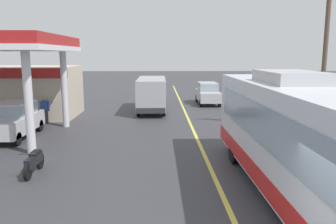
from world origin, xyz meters
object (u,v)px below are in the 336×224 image
at_px(minibus_opposing_lane, 152,92).
at_px(coach_bus_main, 300,141).
at_px(car_trailing_behind_bus, 208,92).
at_px(pedestrian_near_pump, 45,109).
at_px(car_at_pump, 14,118).
at_px(motorcycle_parked_forecourt, 34,162).

bearing_deg(minibus_opposing_lane, coach_bus_main, -73.45).
relative_size(minibus_opposing_lane, car_trailing_behind_bus, 1.46).
distance_m(pedestrian_near_pump, car_trailing_behind_bus, 13.68).
xyz_separation_m(car_at_pump, pedestrian_near_pump, (0.39, 3.48, -0.08)).
relative_size(coach_bus_main, minibus_opposing_lane, 1.80).
bearing_deg(pedestrian_near_pump, motorcycle_parked_forecourt, -74.07).
relative_size(coach_bus_main, car_at_pump, 2.63).
bearing_deg(car_at_pump, pedestrian_near_pump, 83.62).
height_order(motorcycle_parked_forecourt, car_trailing_behind_bus, car_trailing_behind_bus).
height_order(minibus_opposing_lane, pedestrian_near_pump, minibus_opposing_lane).
bearing_deg(car_trailing_behind_bus, minibus_opposing_lane, -142.22).
xyz_separation_m(coach_bus_main, pedestrian_near_pump, (-11.01, 11.12, -0.79)).
distance_m(car_at_pump, car_trailing_behind_bus, 16.24).
height_order(pedestrian_near_pump, car_trailing_behind_bus, car_trailing_behind_bus).
distance_m(coach_bus_main, minibus_opposing_lane, 16.16).
relative_size(minibus_opposing_lane, pedestrian_near_pump, 3.69).
xyz_separation_m(car_at_pump, motorcycle_parked_forecourt, (2.92, -5.38, -0.57)).
bearing_deg(pedestrian_near_pump, car_at_pump, -96.38).
bearing_deg(car_trailing_behind_bus, coach_bus_main, -90.24).
xyz_separation_m(car_at_pump, car_trailing_behind_bus, (11.48, 11.48, 0.00)).
bearing_deg(motorcycle_parked_forecourt, car_at_pump, 118.48).
height_order(car_at_pump, minibus_opposing_lane, minibus_opposing_lane).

